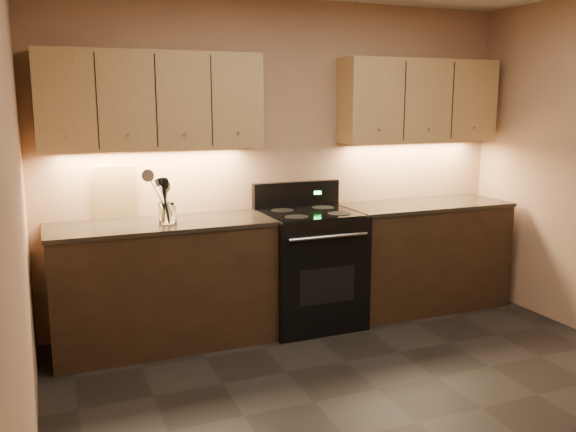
% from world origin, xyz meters
% --- Properties ---
extents(floor, '(4.00, 4.00, 0.00)m').
position_xyz_m(floor, '(0.00, 0.00, 0.00)').
color(floor, black).
rests_on(floor, ground).
extents(wall_back, '(4.00, 0.04, 2.60)m').
position_xyz_m(wall_back, '(0.00, 2.00, 1.30)').
color(wall_back, tan).
rests_on(wall_back, ground).
extents(wall_left, '(0.04, 4.00, 2.60)m').
position_xyz_m(wall_left, '(-2.00, 0.00, 1.30)').
color(wall_left, tan).
rests_on(wall_left, ground).
extents(counter_left, '(1.62, 0.62, 0.93)m').
position_xyz_m(counter_left, '(-1.10, 1.70, 0.47)').
color(counter_left, black).
rests_on(counter_left, ground).
extents(counter_right, '(1.46, 0.62, 0.93)m').
position_xyz_m(counter_right, '(1.18, 1.70, 0.47)').
color(counter_right, black).
rests_on(counter_right, ground).
extents(stove, '(0.76, 0.68, 1.14)m').
position_xyz_m(stove, '(0.08, 1.68, 0.48)').
color(stove, black).
rests_on(stove, ground).
extents(upper_cab_left, '(1.60, 0.30, 0.70)m').
position_xyz_m(upper_cab_left, '(-1.10, 1.85, 1.80)').
color(upper_cab_left, tan).
rests_on(upper_cab_left, wall_back).
extents(upper_cab_right, '(1.44, 0.30, 0.70)m').
position_xyz_m(upper_cab_right, '(1.18, 1.85, 1.80)').
color(upper_cab_right, tan).
rests_on(upper_cab_right, wall_back).
extents(outlet_plate, '(0.08, 0.01, 0.12)m').
position_xyz_m(outlet_plate, '(-1.30, 1.99, 1.12)').
color(outlet_plate, '#B2B5BA').
rests_on(outlet_plate, wall_back).
extents(utensil_crock, '(0.16, 0.16, 0.16)m').
position_xyz_m(utensil_crock, '(-1.06, 1.63, 1.00)').
color(utensil_crock, white).
rests_on(utensil_crock, counter_left).
extents(cutting_board, '(0.32, 0.08, 0.41)m').
position_xyz_m(cutting_board, '(-1.38, 1.96, 1.13)').
color(cutting_board, tan).
rests_on(cutting_board, counter_left).
extents(wooden_spoon, '(0.12, 0.11, 0.30)m').
position_xyz_m(wooden_spoon, '(-1.10, 1.63, 1.09)').
color(wooden_spoon, tan).
rests_on(wooden_spoon, utensil_crock).
extents(black_spoon, '(0.07, 0.10, 0.32)m').
position_xyz_m(black_spoon, '(-1.08, 1.66, 1.10)').
color(black_spoon, black).
rests_on(black_spoon, utensil_crock).
extents(black_turner, '(0.13, 0.12, 0.35)m').
position_xyz_m(black_turner, '(-1.06, 1.62, 1.11)').
color(black_turner, black).
rests_on(black_turner, utensil_crock).
extents(steel_spatula, '(0.19, 0.14, 0.34)m').
position_xyz_m(steel_spatula, '(-1.03, 1.65, 1.11)').
color(steel_spatula, silver).
rests_on(steel_spatula, utensil_crock).
extents(steel_skimmer, '(0.25, 0.16, 0.40)m').
position_xyz_m(steel_skimmer, '(-1.03, 1.63, 1.14)').
color(steel_skimmer, silver).
rests_on(steel_skimmer, utensil_crock).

